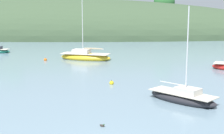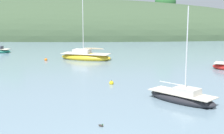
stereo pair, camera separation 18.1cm
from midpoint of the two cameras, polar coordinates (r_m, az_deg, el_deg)
name	(u,v)px [view 1 (the left image)]	position (r m, az deg, el deg)	size (l,w,h in m)	color
far_shoreline_hill	(30,36)	(95.60, -14.11, 5.36)	(150.00, 36.00, 24.49)	#384C33
sailboat_grey_yawl	(183,97)	(26.86, 12.05, -5.18)	(5.75, 5.51, 7.79)	#232328
sailboat_navy_dinghy	(85,57)	(48.43, -4.83, 1.83)	(8.15, 4.57, 10.04)	gold
mooring_buoy_inner	(45,60)	(48.42, -11.66, 1.25)	(0.44, 0.44, 0.54)	orange
mooring_buoy_outer	(112,83)	(32.41, -0.24, -2.81)	(0.44, 0.44, 0.54)	yellow
duck_trailing	(102,126)	(20.99, -1.97, -10.19)	(0.38, 0.36, 0.24)	#2D2823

